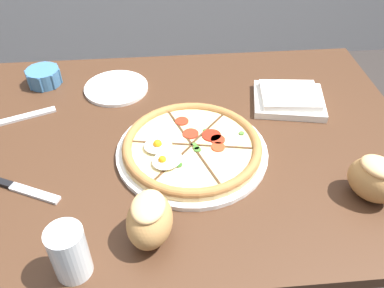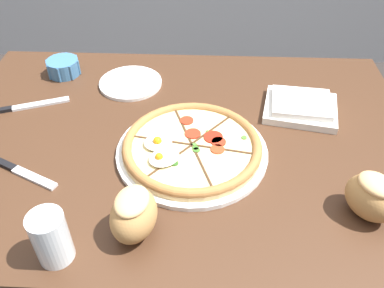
# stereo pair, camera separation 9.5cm
# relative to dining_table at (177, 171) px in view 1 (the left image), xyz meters

# --- Properties ---
(dining_table) EXTENTS (1.19, 0.84, 0.77)m
(dining_table) POSITION_rel_dining_table_xyz_m (0.00, 0.00, 0.00)
(dining_table) COLOR #422819
(dining_table) RESTS_ON ground_plane
(pizza) EXTENTS (0.36, 0.36, 0.05)m
(pizza) POSITION_rel_dining_table_xyz_m (0.03, -0.06, 0.14)
(pizza) COLOR white
(pizza) RESTS_ON dining_table
(ramekin_bowl) EXTENTS (0.10, 0.10, 0.05)m
(ramekin_bowl) POSITION_rel_dining_table_xyz_m (-0.37, 0.28, 0.14)
(ramekin_bowl) COLOR teal
(ramekin_bowl) RESTS_ON dining_table
(napkin_folded) EXTENTS (0.21, 0.19, 0.04)m
(napkin_folded) POSITION_rel_dining_table_xyz_m (0.32, 0.12, 0.13)
(napkin_folded) COLOR silver
(napkin_folded) RESTS_ON dining_table
(bread_piece_near) EXTENTS (0.13, 0.14, 0.10)m
(bread_piece_near) POSITION_rel_dining_table_xyz_m (0.40, -0.23, 0.17)
(bread_piece_near) COLOR #B27F47
(bread_piece_near) RESTS_ON dining_table
(bread_piece_mid) EXTENTS (0.11, 0.13, 0.10)m
(bread_piece_mid) POSITION_rel_dining_table_xyz_m (-0.06, -0.29, 0.17)
(bread_piece_mid) COLOR #B27F47
(bread_piece_mid) RESTS_ON dining_table
(knife_main) EXTENTS (0.19, 0.11, 0.01)m
(knife_main) POSITION_rel_dining_table_xyz_m (-0.35, -0.14, 0.12)
(knife_main) COLOR silver
(knife_main) RESTS_ON dining_table
(knife_spare) EXTENTS (0.25, 0.11, 0.01)m
(knife_spare) POSITION_rel_dining_table_xyz_m (-0.44, 0.10, 0.12)
(knife_spare) COLOR silver
(knife_spare) RESTS_ON dining_table
(water_glass) EXTENTS (0.07, 0.07, 0.11)m
(water_glass) POSITION_rel_dining_table_xyz_m (-0.20, -0.35, 0.16)
(water_glass) COLOR white
(water_glass) RESTS_ON dining_table
(side_saucer) EXTENTS (0.18, 0.18, 0.01)m
(side_saucer) POSITION_rel_dining_table_xyz_m (-0.16, 0.23, 0.12)
(side_saucer) COLOR white
(side_saucer) RESTS_ON dining_table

